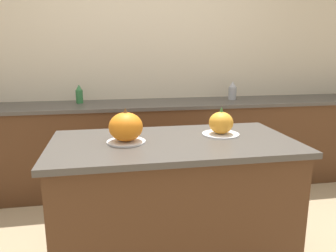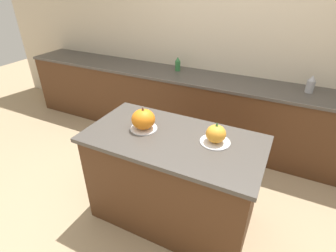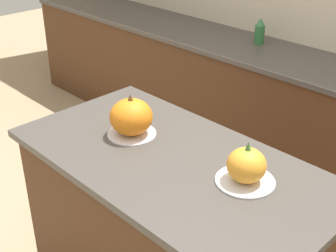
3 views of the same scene
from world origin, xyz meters
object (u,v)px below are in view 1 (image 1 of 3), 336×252
(pumpkin_cake_right, at_px, (221,124))
(bottle_tall, at_px, (232,91))
(pumpkin_cake_left, at_px, (126,128))
(bottle_short, at_px, (79,94))

(pumpkin_cake_right, xyz_separation_m, bottle_tall, (0.63, 1.41, 0.03))
(pumpkin_cake_left, relative_size, bottle_short, 1.22)
(pumpkin_cake_right, distance_m, bottle_short, 1.75)
(bottle_short, bearing_deg, pumpkin_cake_left, -75.97)
(pumpkin_cake_left, bearing_deg, pumpkin_cake_right, 6.54)
(pumpkin_cake_left, distance_m, bottle_short, 1.57)
(pumpkin_cake_left, bearing_deg, bottle_tall, 50.24)
(bottle_tall, bearing_deg, pumpkin_cake_left, -129.76)
(pumpkin_cake_right, relative_size, bottle_tall, 1.22)
(bottle_short, bearing_deg, bottle_tall, -1.35)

